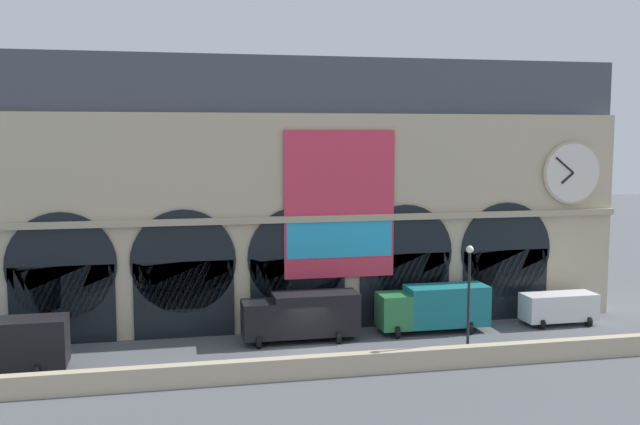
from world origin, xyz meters
TOP-DOWN VIEW (x-y plane):
  - ground_plane at (0.00, 0.00)m, footprint 200.00×200.00m
  - quay_parapet_wall at (0.00, -4.55)m, footprint 90.00×0.70m
  - station_building at (0.04, 7.31)m, footprint 46.88×5.04m
  - box_truck_center at (-0.18, 2.52)m, footprint 7.50×2.91m
  - box_truck_mideast at (8.95, 2.87)m, footprint 7.50×2.91m
  - van_east at (18.19, 2.80)m, footprint 5.20×2.48m
  - street_lamp_quayside at (8.51, -3.75)m, footprint 0.44×0.44m

SIDE VIEW (x-z plane):
  - ground_plane at x=0.00m, z-range 0.00..0.00m
  - quay_parapet_wall at x=0.00m, z-range 0.00..1.20m
  - van_east at x=18.19m, z-range 0.15..2.35m
  - box_truck_center at x=-0.18m, z-range 0.14..3.26m
  - box_truck_mideast at x=8.95m, z-range 0.14..3.26m
  - street_lamp_quayside at x=8.51m, z-range 0.96..7.86m
  - station_building at x=0.04m, z-range -0.30..18.18m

